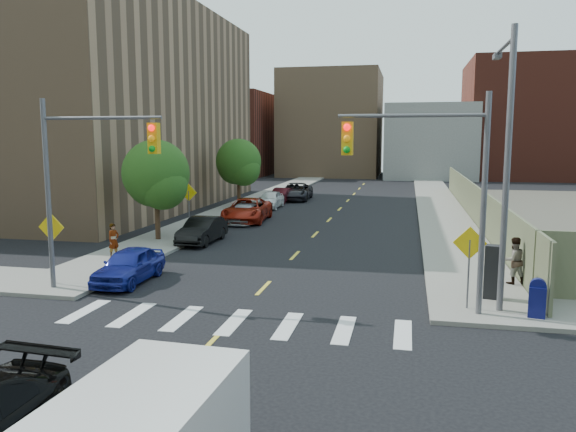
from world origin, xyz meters
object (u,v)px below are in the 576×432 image
at_px(parked_car_silver, 244,214).
at_px(parked_car_red, 247,210).
at_px(parked_car_white, 270,199).
at_px(pedestrian_west, 114,241).
at_px(parked_car_blue, 129,265).
at_px(payphone, 493,272).
at_px(mailbox, 537,298).
at_px(parked_car_black, 202,230).
at_px(pedestrian_east, 514,260).
at_px(parked_car_grey, 296,192).
at_px(parked_car_maroon, 281,195).

bearing_deg(parked_car_silver, parked_car_red, 84.11).
xyz_separation_m(parked_car_white, pedestrian_west, (-2.41, -20.19, 0.24)).
height_order(parked_car_blue, payphone, payphone).
distance_m(parked_car_silver, mailbox, 22.68).
xyz_separation_m(parked_car_blue, parked_car_black, (-0.15, 8.41, 0.01)).
bearing_deg(parked_car_white, parked_car_red, -88.22).
bearing_deg(parked_car_silver, payphone, -50.46).
distance_m(parked_car_silver, pedestrian_east, 19.72).
bearing_deg(pedestrian_west, parked_car_grey, 13.99).
distance_m(parked_car_black, pedestrian_west, 5.54).
distance_m(parked_car_silver, parked_car_maroon, 11.92).
height_order(mailbox, pedestrian_east, pedestrian_east).
height_order(parked_car_white, payphone, payphone).
relative_size(parked_car_red, payphone, 3.04).
height_order(parked_car_black, pedestrian_west, pedestrian_west).
bearing_deg(parked_car_maroon, mailbox, -57.74).
xyz_separation_m(parked_car_red, mailbox, (14.49, -18.03, -0.04)).
bearing_deg(parked_car_grey, parked_car_silver, -95.14).
relative_size(mailbox, pedestrian_west, 0.77).
distance_m(parked_car_blue, parked_car_maroon, 27.59).
xyz_separation_m(parked_car_blue, parked_car_white, (-0.15, 23.62, 0.02)).
bearing_deg(pedestrian_west, parked_car_silver, 9.16).
bearing_deg(parked_car_white, parked_car_grey, 82.34).
relative_size(parked_car_grey, mailbox, 4.53).
distance_m(parked_car_silver, pedestrian_west, 12.51).
bearing_deg(parked_car_white, mailbox, -59.74).
height_order(parked_car_red, pedestrian_west, pedestrian_west).
bearing_deg(parked_car_black, mailbox, -33.48).
height_order(parked_car_silver, parked_car_maroon, parked_car_maroon).
bearing_deg(pedestrian_east, parked_car_red, -62.94).
height_order(parked_car_silver, parked_car_white, parked_car_white).
relative_size(pedestrian_west, pedestrian_east, 0.89).
bearing_deg(parked_car_blue, parked_car_red, 88.85).
bearing_deg(parked_car_blue, pedestrian_east, 8.26).
xyz_separation_m(pedestrian_west, pedestrian_east, (17.11, -1.07, 0.10)).
bearing_deg(parked_car_blue, pedestrian_west, 125.83).
distance_m(parked_car_grey, payphone, 32.31).
distance_m(mailbox, payphone, 2.17).
relative_size(mailbox, pedestrian_east, 0.69).
distance_m(parked_car_blue, pedestrian_east, 14.74).
relative_size(parked_car_red, parked_car_maroon, 1.48).
bearing_deg(parked_car_black, parked_car_grey, 88.86).
distance_m(parked_car_blue, parked_car_grey, 29.80).
relative_size(parked_car_grey, payphone, 2.99).
distance_m(parked_car_red, parked_car_silver, 0.65).
xyz_separation_m(mailbox, payphone, (-1.05, 1.86, 0.33)).
xyz_separation_m(parked_car_silver, payphone, (13.49, -15.54, 0.45)).
distance_m(parked_car_red, parked_car_white, 7.33).
bearing_deg(mailbox, parked_car_black, 156.70).
distance_m(parked_car_silver, parked_car_grey, 14.14).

